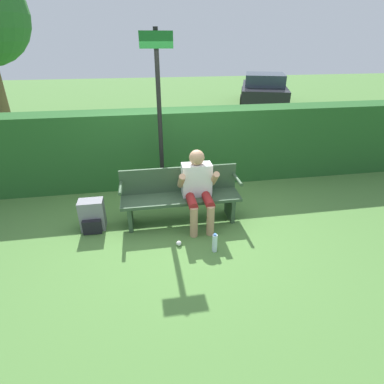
# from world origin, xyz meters

# --- Properties ---
(ground_plane) EXTENTS (40.00, 40.00, 0.00)m
(ground_plane) POSITION_xyz_m (0.00, 0.00, 0.00)
(ground_plane) COLOR #4C7A38
(hedge_back) EXTENTS (12.00, 0.58, 1.39)m
(hedge_back) POSITION_xyz_m (0.00, 1.51, 0.70)
(hedge_back) COLOR #235623
(hedge_back) RESTS_ON ground
(park_bench) EXTENTS (1.77, 0.44, 0.82)m
(park_bench) POSITION_xyz_m (0.00, 0.06, 0.43)
(park_bench) COLOR #334C33
(park_bench) RESTS_ON ground
(person_seated) EXTENTS (0.57, 0.62, 1.13)m
(person_seated) POSITION_xyz_m (0.24, -0.06, 0.63)
(person_seated) COLOR silver
(person_seated) RESTS_ON ground
(backpack) EXTENTS (0.35, 0.30, 0.46)m
(backpack) POSITION_xyz_m (-1.31, 0.01, 0.22)
(backpack) COLOR slate
(backpack) RESTS_ON ground
(water_bottle) EXTENTS (0.07, 0.07, 0.27)m
(water_bottle) POSITION_xyz_m (0.34, -0.80, 0.13)
(water_bottle) COLOR silver
(water_bottle) RESTS_ON ground
(signpost) EXTENTS (0.48, 0.09, 2.68)m
(signpost) POSITION_xyz_m (-0.21, 0.80, 1.53)
(signpost) COLOR black
(signpost) RESTS_ON ground
(parked_car) EXTENTS (2.96, 4.19, 1.25)m
(parked_car) POSITION_xyz_m (4.76, 8.81, 0.60)
(parked_car) COLOR black
(parked_car) RESTS_ON ground
(litter_crumple) EXTENTS (0.07, 0.07, 0.07)m
(litter_crumple) POSITION_xyz_m (-0.12, -0.61, 0.04)
(litter_crumple) COLOR silver
(litter_crumple) RESTS_ON ground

